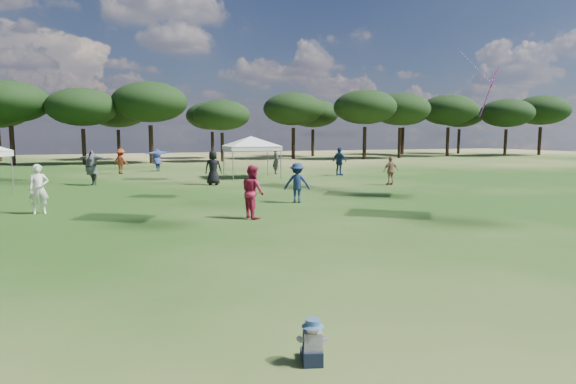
# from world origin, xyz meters

# --- Properties ---
(tree_line) EXTENTS (108.78, 17.63, 7.77)m
(tree_line) POSITION_xyz_m (2.39, 47.41, 5.42)
(tree_line) COLOR black
(tree_line) RESTS_ON ground
(tent_right) EXTENTS (6.29, 6.29, 2.89)m
(tent_right) POSITION_xyz_m (7.20, 25.96, 2.46)
(tent_right) COLOR gray
(tent_right) RESTS_ON ground
(toddler) EXTENTS (0.41, 0.44, 0.55)m
(toddler) POSITION_xyz_m (0.23, 2.26, 0.25)
(toddler) COLOR black
(toddler) RESTS_ON ground
(festival_crowd) EXTENTS (28.50, 22.93, 1.86)m
(festival_crowd) POSITION_xyz_m (-1.14, 24.26, 0.87)
(festival_crowd) COLOR #414145
(festival_crowd) RESTS_ON ground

